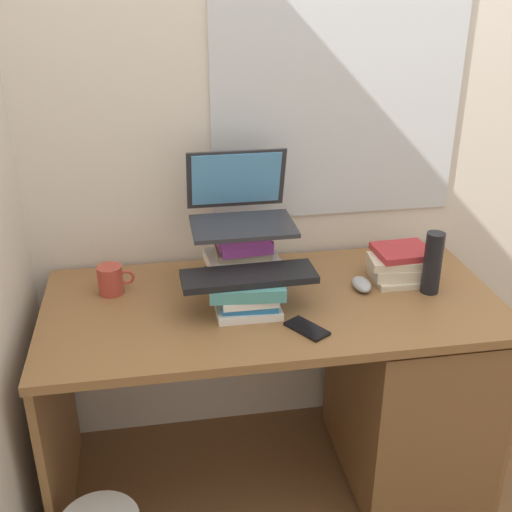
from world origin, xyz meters
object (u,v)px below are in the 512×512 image
at_px(desk, 379,380).
at_px(computer_mouse, 362,284).
at_px(book_stack_tall, 242,261).
at_px(water_bottle, 433,263).
at_px(book_stack_keyboard_riser, 248,295).
at_px(cell_phone, 307,329).
at_px(keyboard, 249,276).
at_px(book_stack_side, 400,265).
at_px(laptop, 240,206).
at_px(mug, 111,280).

distance_m(desk, computer_mouse, 0.37).
height_order(book_stack_tall, water_bottle, book_stack_tall).
relative_size(book_stack_keyboard_riser, cell_phone, 1.82).
xyz_separation_m(book_stack_keyboard_riser, keyboard, (0.01, 0.01, 0.06)).
bearing_deg(desk, computer_mouse, 141.53).
bearing_deg(book_stack_side, cell_phone, -145.44).
relative_size(desk, book_stack_side, 6.50).
relative_size(book_stack_side, water_bottle, 1.07).
height_order(book_stack_keyboard_riser, computer_mouse, book_stack_keyboard_riser).
relative_size(computer_mouse, cell_phone, 0.76).
xyz_separation_m(computer_mouse, water_bottle, (0.22, -0.06, 0.09)).
height_order(book_stack_tall, book_stack_side, book_stack_tall).
xyz_separation_m(computer_mouse, cell_phone, (-0.25, -0.23, -0.01)).
bearing_deg(water_bottle, laptop, 163.31).
relative_size(water_bottle, cell_phone, 1.57).
bearing_deg(laptop, book_stack_keyboard_riser, -92.56).
height_order(desk, cell_phone, cell_phone).
xyz_separation_m(book_stack_tall, computer_mouse, (0.40, -0.07, -0.09)).
height_order(laptop, water_bottle, laptop).
bearing_deg(water_bottle, mug, 170.71).
relative_size(book_stack_keyboard_riser, book_stack_side, 1.08).
distance_m(desk, book_stack_keyboard_riser, 0.62).
distance_m(keyboard, cell_phone, 0.24).
bearing_deg(book_stack_tall, computer_mouse, -9.66).
bearing_deg(water_bottle, computer_mouse, 165.51).
bearing_deg(book_stack_keyboard_riser, book_stack_tall, 87.91).
bearing_deg(cell_phone, computer_mouse, 10.23).
distance_m(laptop, water_bottle, 0.66).
distance_m(keyboard, mug, 0.48).
height_order(book_stack_keyboard_riser, keyboard, keyboard).
relative_size(laptop, water_bottle, 1.56).
relative_size(mug, cell_phone, 0.90).
distance_m(water_bottle, cell_phone, 0.51).
distance_m(computer_mouse, mug, 0.84).
xyz_separation_m(book_stack_tall, water_bottle, (0.62, -0.12, 0.00)).
relative_size(desk, book_stack_keyboard_riser, 6.04).
relative_size(book_stack_tall, laptop, 0.74).
bearing_deg(computer_mouse, book_stack_side, 17.37).
distance_m(mug, water_bottle, 1.07).
height_order(book_stack_side, water_bottle, water_bottle).
bearing_deg(book_stack_side, book_stack_tall, 177.93).
distance_m(computer_mouse, water_bottle, 0.24).
xyz_separation_m(laptop, water_bottle, (0.61, -0.18, -0.17)).
distance_m(book_stack_tall, book_stack_keyboard_riser, 0.16).
relative_size(book_stack_tall, computer_mouse, 2.37).
bearing_deg(book_stack_tall, laptop, 86.21).
distance_m(desk, cell_phone, 0.50).
bearing_deg(laptop, mug, -178.43).
xyz_separation_m(book_stack_keyboard_riser, book_stack_side, (0.56, 0.13, -0.00)).
relative_size(book_stack_side, computer_mouse, 2.21).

